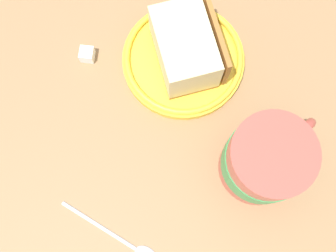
{
  "coord_description": "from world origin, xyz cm",
  "views": [
    {
      "loc": [
        12.87,
        -11.36,
        53.58
      ],
      "look_at": [
        1.9,
        -6.02,
        3.0
      ],
      "focal_mm": 45.57,
      "sensor_mm": 36.0,
      "label": 1
    }
  ],
  "objects_px": {
    "tea_mug": "(265,160)",
    "sugar_cube": "(87,54)",
    "teaspoon": "(129,245)",
    "small_plate": "(186,58)",
    "cake_slice": "(189,47)"
  },
  "relations": [
    {
      "from": "tea_mug",
      "to": "sugar_cube",
      "type": "bearing_deg",
      "value": -150.27
    },
    {
      "from": "teaspoon",
      "to": "sugar_cube",
      "type": "bearing_deg",
      "value": 167.84
    },
    {
      "from": "small_plate",
      "to": "cake_slice",
      "type": "height_order",
      "value": "cake_slice"
    },
    {
      "from": "sugar_cube",
      "to": "tea_mug",
      "type": "bearing_deg",
      "value": 29.73
    },
    {
      "from": "small_plate",
      "to": "cake_slice",
      "type": "distance_m",
      "value": 0.04
    },
    {
      "from": "small_plate",
      "to": "tea_mug",
      "type": "distance_m",
      "value": 0.17
    },
    {
      "from": "tea_mug",
      "to": "sugar_cube",
      "type": "height_order",
      "value": "tea_mug"
    },
    {
      "from": "teaspoon",
      "to": "tea_mug",
      "type": "bearing_deg",
      "value": 94.79
    },
    {
      "from": "small_plate",
      "to": "tea_mug",
      "type": "xyz_separation_m",
      "value": [
        0.17,
        0.02,
        0.04
      ]
    },
    {
      "from": "small_plate",
      "to": "sugar_cube",
      "type": "relative_size",
      "value": 9.05
    },
    {
      "from": "small_plate",
      "to": "teaspoon",
      "type": "distance_m",
      "value": 0.25
    },
    {
      "from": "tea_mug",
      "to": "teaspoon",
      "type": "bearing_deg",
      "value": -85.21
    },
    {
      "from": "cake_slice",
      "to": "sugar_cube",
      "type": "relative_size",
      "value": 6.29
    },
    {
      "from": "small_plate",
      "to": "sugar_cube",
      "type": "bearing_deg",
      "value": -118.37
    },
    {
      "from": "small_plate",
      "to": "tea_mug",
      "type": "height_order",
      "value": "tea_mug"
    }
  ]
}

